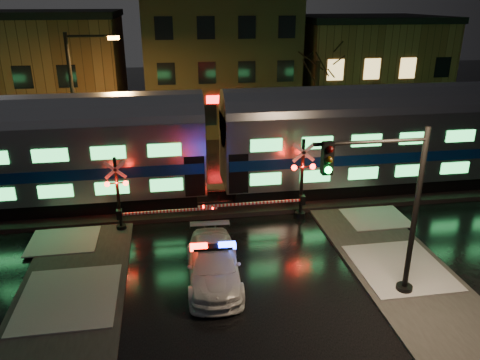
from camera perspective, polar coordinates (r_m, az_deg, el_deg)
name	(u,v)px	position (r m, az deg, el deg)	size (l,w,h in m)	color
ground	(232,247)	(21.15, -0.98, -8.13)	(120.00, 120.00, 0.00)	black
ballast	(219,200)	(25.54, -2.58, -2.44)	(90.00, 4.20, 0.24)	black
sidewalk_left	(52,357)	(16.49, -21.96, -19.33)	(4.00, 20.00, 0.12)	#2D2D2D
sidewalk_right	(440,314)	(18.41, 23.21, -14.83)	(4.00, 20.00, 0.12)	#2D2D2D
building_left	(33,77)	(41.99, -23.92, 11.46)	(14.00, 10.00, 9.00)	brown
building_mid	(217,56)	(41.26, -2.81, 14.81)	(12.00, 11.00, 11.50)	brown
building_right	(362,72)	(44.34, 14.68, 12.67)	(12.00, 10.00, 8.50)	brown
train	(213,143)	(24.38, -3.30, 4.56)	(51.00, 3.12, 5.92)	black
police_car	(213,264)	(18.49, -3.26, -10.22)	(2.25, 5.08, 1.62)	silver
crossing_signal_right	(295,188)	(23.11, 6.71, -0.92)	(5.83, 0.66, 4.13)	black
crossing_signal_left	(127,202)	(22.47, -13.66, -2.61)	(5.20, 0.63, 3.68)	black
traffic_light	(389,213)	(17.07, 17.73, -3.82)	(4.18, 0.73, 6.46)	black
streetlight	(79,100)	(28.18, -19.01, 9.16)	(2.91, 0.30, 8.70)	black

